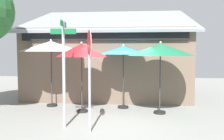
# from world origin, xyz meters

# --- Properties ---
(ground_plane) EXTENTS (28.00, 28.00, 0.10)m
(ground_plane) POSITION_xyz_m (0.00, 0.00, -0.05)
(ground_plane) COLOR gray
(cafe_building) EXTENTS (8.28, 5.85, 4.87)m
(cafe_building) POSITION_xyz_m (-0.70, 5.01, 1.78)
(cafe_building) COLOR #705B4C
(cafe_building) RESTS_ON ground
(street_sign_post) EXTENTS (0.77, 0.83, 3.23)m
(street_sign_post) POSITION_xyz_m (-1.45, -1.07, 1.93)
(street_sign_post) COLOR #A8AAB2
(street_sign_post) RESTS_ON ground
(stop_sign) EXTENTS (0.26, 0.73, 2.94)m
(stop_sign) POSITION_xyz_m (-0.59, -1.46, 2.05)
(stop_sign) COLOR #A8AAB2
(stop_sign) RESTS_ON ground
(patio_umbrella_ivory_left) EXTENTS (2.60, 2.60, 2.82)m
(patio_umbrella_ivory_left) POSITION_xyz_m (-2.83, 1.80, 2.52)
(patio_umbrella_ivory_left) COLOR black
(patio_umbrella_ivory_left) RESTS_ON ground
(patio_umbrella_crimson_center) EXTENTS (1.93, 1.93, 2.68)m
(patio_umbrella_crimson_center) POSITION_xyz_m (-1.33, 0.90, 2.34)
(patio_umbrella_crimson_center) COLOR black
(patio_umbrella_crimson_center) RESTS_ON ground
(patio_umbrella_teal_right) EXTENTS (1.97, 1.97, 2.60)m
(patio_umbrella_teal_right) POSITION_xyz_m (0.20, 1.73, 2.34)
(patio_umbrella_teal_right) COLOR black
(patio_umbrella_teal_right) RESTS_ON ground
(patio_umbrella_forest_green_far_right) EXTENTS (2.44, 2.44, 2.68)m
(patio_umbrella_forest_green_far_right) POSITION_xyz_m (1.60, 0.96, 2.37)
(patio_umbrella_forest_green_far_right) COLOR black
(patio_umbrella_forest_green_far_right) RESTS_ON ground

